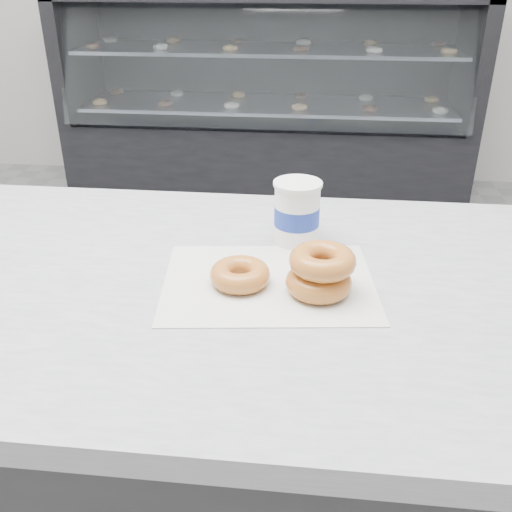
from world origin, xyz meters
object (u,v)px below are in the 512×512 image
Objects in this scene: donut_stack at (320,271)px; coffee_cup at (297,212)px; donut_single at (240,274)px; display_case at (268,118)px; counter at (148,465)px.

donut_stack is 1.12× the size of coffee_cup.
donut_stack is (0.13, -0.01, 0.02)m from donut_single.
coffee_cup is (0.28, -2.57, 0.47)m from display_case.
display_case is 24.57× the size of donut_single.
donut_stack is (0.33, -2.75, 0.45)m from display_case.
donut_stack is at bearing -4.90° from counter.
counter is at bearing -90.00° from display_case.
coffee_cup reaches higher than donut_single.
donut_single is 0.19m from coffee_cup.
display_case is 2.63m from coffee_cup.
counter is 23.36× the size of donut_stack.
donut_single is at bearing -85.85° from display_case.
display_case is at bearing 96.77° from donut_stack.
display_case reaches higher than donut_stack.
counter is 0.51m from donut_single.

